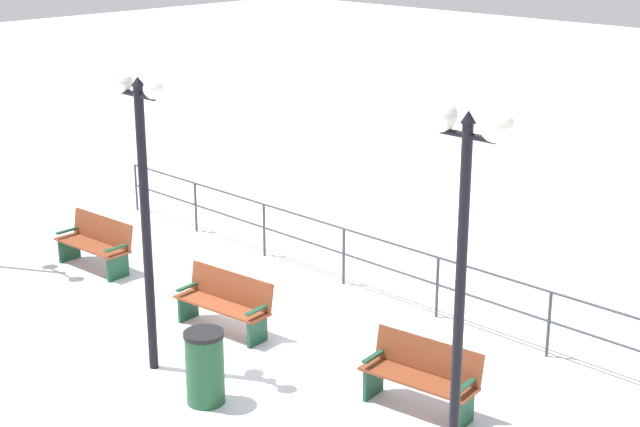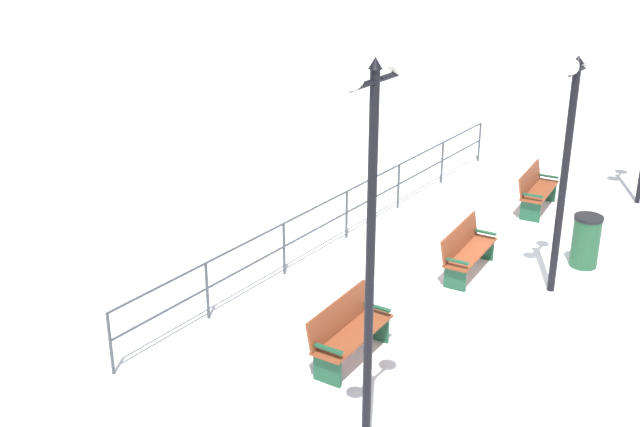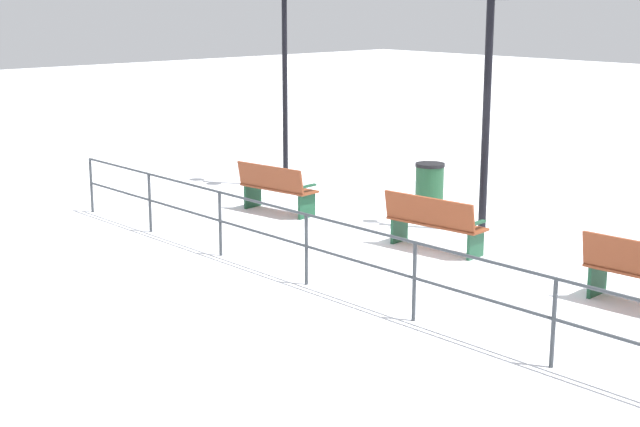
{
  "view_description": "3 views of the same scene",
  "coord_description": "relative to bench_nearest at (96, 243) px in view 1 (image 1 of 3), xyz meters",
  "views": [
    {
      "loc": [
        8.67,
        10.55,
        6.23
      ],
      "look_at": [
        -2.45,
        -0.33,
        1.25
      ],
      "focal_mm": 54.38,
      "sensor_mm": 36.0,
      "label": 1
    },
    {
      "loc": [
        5.63,
        -12.36,
        6.63
      ],
      "look_at": [
        -2.19,
        -1.6,
        1.18
      ],
      "focal_mm": 45.42,
      "sensor_mm": 36.0,
      "label": 2
    },
    {
      "loc": [
        -10.91,
        -9.39,
        3.92
      ],
      "look_at": [
        -2.09,
        0.39,
        0.85
      ],
      "focal_mm": 52.63,
      "sensor_mm": 36.0,
      "label": 3
    }
  ],
  "objects": [
    {
      "name": "bench_nearest",
      "position": [
        0.0,
        0.0,
        0.0
      ],
      "size": [
        0.65,
        1.66,
        0.93
      ],
      "rotation": [
        0.0,
        0.0,
        0.06
      ],
      "color": "brown",
      "rests_on": "ground"
    },
    {
      "name": "bench_third",
      "position": [
        -0.06,
        7.35,
        0.0
      ],
      "size": [
        0.73,
        1.62,
        0.92
      ],
      "rotation": [
        0.0,
        0.0,
        0.13
      ],
      "color": "brown",
      "rests_on": "ground"
    },
    {
      "name": "lamppost_middle",
      "position": [
        1.64,
        3.92,
        2.34
      ],
      "size": [
        0.27,
        0.94,
        4.14
      ],
      "color": "black",
      "rests_on": "ground"
    },
    {
      "name": "lamppost_far",
      "position": [
        1.64,
        9.11,
        2.95
      ],
      "size": [
        0.32,
        0.94,
        4.5
      ],
      "color": "black",
      "rests_on": "ground"
    },
    {
      "name": "waterfront_railing",
      "position": [
        -2.53,
        3.68,
        0.21
      ],
      "size": [
        0.05,
        12.1,
        1.02
      ],
      "color": "#383D42",
      "rests_on": "ground"
    },
    {
      "name": "trash_bin",
      "position": [
        1.76,
        5.22,
        0.02
      ],
      "size": [
        0.53,
        0.53,
        1.0
      ],
      "color": "#1E4C2D",
      "rests_on": "ground"
    },
    {
      "name": "bench_second",
      "position": [
        0.11,
        3.67,
        -0.01
      ],
      "size": [
        0.68,
        1.7,
        0.89
      ],
      "rotation": [
        0.0,
        0.0,
        0.1
      ],
      "color": "brown",
      "rests_on": "ground"
    },
    {
      "name": "ground_plane",
      "position": [
        0.16,
        3.68,
        -0.48
      ],
      "size": [
        80.0,
        80.0,
        0.0
      ],
      "primitive_type": "plane",
      "color": "white",
      "rests_on": "ground"
    }
  ]
}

